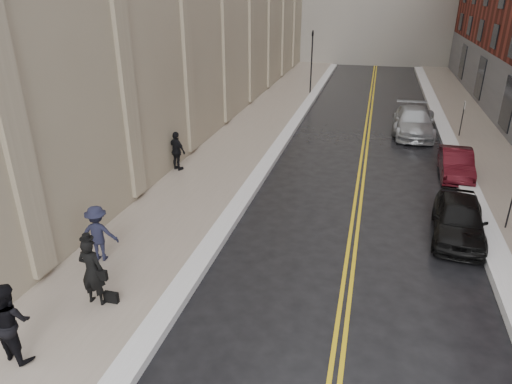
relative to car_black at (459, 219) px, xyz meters
The scene contains 17 objects.
ground 9.37m from the car_black, 130.62° to the right, with size 160.00×160.00×0.00m, color black.
sidewalk_left 13.85m from the car_black, 139.92° to the left, with size 4.00×64.00×0.15m, color gray.
sidewalk_right 9.40m from the car_black, 71.87° to the left, with size 3.00×64.00×0.15m, color gray.
lane_stripe_a 9.67m from the car_black, 112.58° to the left, with size 0.12×64.00×0.01m, color gold.
lane_stripe_b 9.59m from the car_black, 111.25° to the left, with size 0.12×64.00×0.01m, color gold.
snow_ridge_left 12.18m from the car_black, 132.92° to the left, with size 0.70×60.80×0.26m, color silver.
snow_ridge_right 8.99m from the car_black, 83.17° to the left, with size 0.85×60.80×0.30m, color silver.
traffic_signal 24.61m from the car_black, 110.76° to the left, with size 0.18×0.15×5.20m.
parking_sign_far 13.05m from the car_black, 81.99° to the left, with size 0.06×0.35×2.23m.
car_black is the anchor object (origin of this frame).
car_maroon 6.29m from the car_black, 83.46° to the left, with size 1.37×3.94×1.30m, color #3F0B12.
car_silver_near 13.05m from the car_black, 93.88° to the left, with size 2.22×5.47×1.59m, color #A5A8AC.
car_silver_far 13.55m from the car_black, 93.37° to the left, with size 2.26×4.91×1.37m, color #A2A5AA.
pedestrian_main 12.37m from the car_black, 146.70° to the right, with size 0.75×0.49×2.04m, color black.
pedestrian_a 14.27m from the car_black, 140.46° to the right, with size 0.98×0.77×2.02m, color black.
pedestrian_b 12.39m from the car_black, 157.48° to the right, with size 1.21×0.70×1.88m, color #1B1D31.
pedestrian_c 12.74m from the car_black, 164.65° to the left, with size 1.12×0.46×1.90m, color black.
Camera 1 is at (2.71, -8.70, 8.19)m, focal length 32.00 mm.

